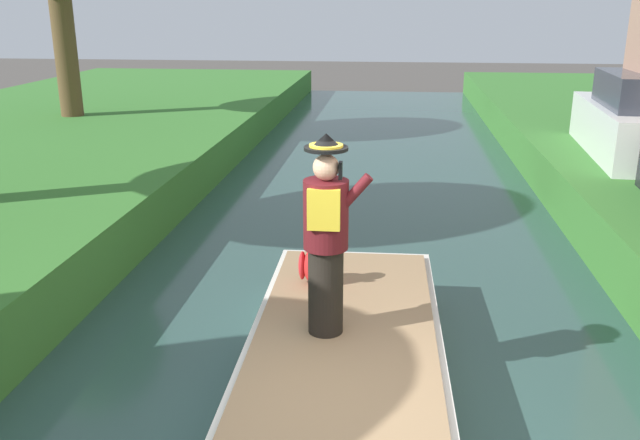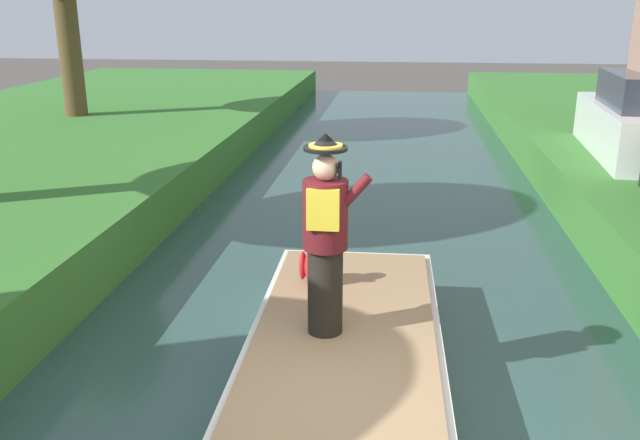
# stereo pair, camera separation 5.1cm
# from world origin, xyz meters

# --- Properties ---
(boat) EXTENTS (1.87, 4.23, 0.61)m
(boat) POSITION_xyz_m (0.00, 1.29, 0.40)
(boat) COLOR silver
(boat) RESTS_ON canal_water
(person_pirate) EXTENTS (0.61, 0.42, 1.85)m
(person_pirate) POSITION_xyz_m (-0.18, 1.13, 1.64)
(person_pirate) COLOR black
(person_pirate) RESTS_ON boat
(parrot_plush) EXTENTS (0.36, 0.35, 0.57)m
(parrot_plush) POSITION_xyz_m (-0.41, 2.24, 0.95)
(parrot_plush) COLOR red
(parrot_plush) RESTS_ON boat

